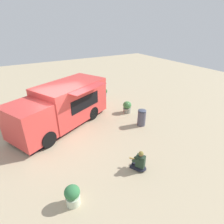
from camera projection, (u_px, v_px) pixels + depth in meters
name	position (u px, v px, depth m)	size (l,w,h in m)	color
ground_plane	(68.00, 132.00, 9.73)	(40.00, 40.00, 0.00)	tan
food_truck	(62.00, 107.00, 9.92)	(4.34, 5.93, 2.28)	#DC403C
person_customer	(140.00, 162.00, 7.12)	(0.75, 0.65, 0.87)	#1F212C
planter_flowering_near	(72.00, 195.00, 5.71)	(0.50, 0.50, 0.73)	beige
planter_flowering_far	(104.00, 92.00, 14.16)	(0.45, 0.45, 0.65)	#9C9991
planter_flowering_side	(127.00, 107.00, 11.62)	(0.54, 0.54, 0.76)	gray
trash_bin	(142.00, 117.00, 10.14)	(0.47, 0.47, 0.96)	#51505F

